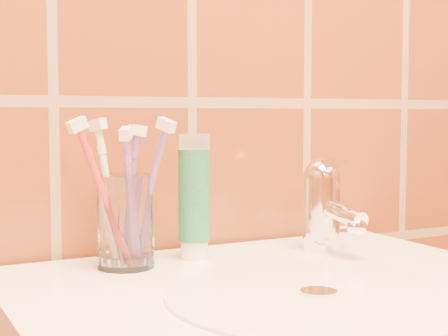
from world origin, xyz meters
TOP-DOWN VIEW (x-y plane):
  - glass_tumbler at (-0.12, 1.12)m, footprint 0.07×0.07m
  - toothpaste_tube at (-0.03, 1.12)m, footprint 0.04×0.04m
  - faucet at (0.14, 1.09)m, footprint 0.05×0.11m
  - toothbrush_0 at (-0.14, 1.13)m, footprint 0.08×0.10m
  - toothbrush_1 at (-0.15, 1.10)m, footprint 0.12×0.11m
  - toothbrush_2 at (-0.11, 1.13)m, footprint 0.06×0.05m
  - toothbrush_3 at (-0.13, 1.10)m, footprint 0.08×0.09m
  - toothbrush_4 at (-0.10, 1.10)m, footprint 0.10×0.13m

SIDE VIEW (x-z plane):
  - glass_tumbler at x=-0.12m, z-range 0.85..0.96m
  - faucet at x=0.14m, z-range 0.85..0.97m
  - toothpaste_tube at x=-0.03m, z-range 0.85..1.00m
  - toothbrush_3 at x=-0.13m, z-range 0.84..1.02m
  - toothbrush_2 at x=-0.11m, z-range 0.84..1.02m
  - toothbrush_0 at x=-0.14m, z-range 0.84..1.03m
  - toothbrush_4 at x=-0.10m, z-range 0.84..1.03m
  - toothbrush_1 at x=-0.15m, z-range 0.85..1.03m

